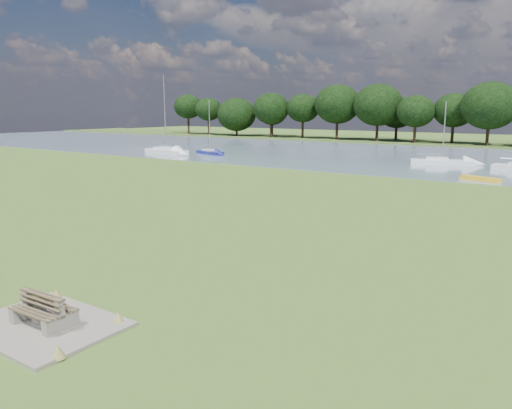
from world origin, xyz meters
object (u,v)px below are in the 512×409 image
Objects in this scene: bench_pair at (43,311)px; sailboat_5 at (210,151)px; kayak at (480,179)px; sailboat_3 at (166,150)px; sailboat_0 at (441,160)px.

sailboat_5 is (-30.87, 44.13, -0.04)m from bench_pair.
bench_pair reaches higher than kayak.
sailboat_0 is at bearing 23.91° from sailboat_3.
sailboat_0 is 0.65× the size of sailboat_3.
sailboat_5 reaches higher than kayak.
bench_pair is at bearing -37.27° from sailboat_3.
sailboat_0 is at bearing 90.15° from bench_pair.
sailboat_3 is (-40.69, 3.49, 0.37)m from kayak.
sailboat_0 is (-6.15, 11.14, 0.27)m from kayak.
sailboat_5 is at bearing 36.65° from sailboat_3.
sailboat_0 is (-1.93, 49.14, -0.00)m from bench_pair.
sailboat_3 is 1.47× the size of sailboat_5.
bench_pair is 38.23m from kayak.
bench_pair is 0.27× the size of sailboat_0.
kayak is at bearing 6.28° from sailboat_5.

